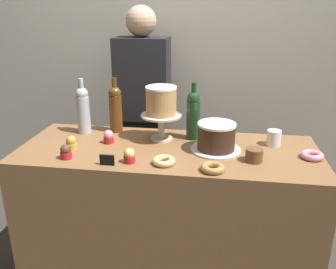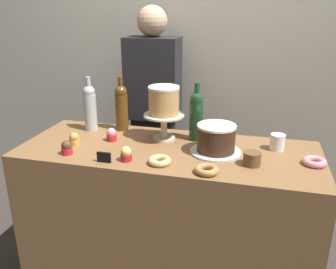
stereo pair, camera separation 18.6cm
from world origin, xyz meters
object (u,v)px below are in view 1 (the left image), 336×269
Objects in this scene: donut_maple at (213,168)px; price_sign_chalkboard at (107,160)px; wine_bottle_green at (193,114)px; cupcake_chocolate at (66,152)px; wine_bottle_clear at (83,109)px; cupcake_caramel at (71,143)px; cupcake_lemon at (129,156)px; barista_figure at (144,119)px; coffee_cup_ceramic at (274,138)px; cake_stand_pedestal at (161,123)px; cupcake_strawberry at (109,137)px; donut_glazed at (164,161)px; cookie_stack at (254,155)px; chocolate_round_cake at (216,136)px; wine_bottle_amber at (116,108)px; donut_pink at (312,155)px; white_layer_cake at (161,101)px.

donut_maple is 1.60× the size of price_sign_chalkboard.
wine_bottle_green is 4.38× the size of cupcake_chocolate.
wine_bottle_clear is 0.88m from donut_maple.
cupcake_caramel is 0.36m from cupcake_lemon.
barista_figure is (-0.01, 0.86, -0.07)m from price_sign_chalkboard.
coffee_cup_ceramic reaches higher than cupcake_lemon.
wine_bottle_green is at bearing 22.21° from cupcake_caramel.
cake_stand_pedestal is 0.30m from cupcake_strawberry.
wine_bottle_green is at bearing 13.59° from cake_stand_pedestal.
cupcake_strawberry is 0.66× the size of donut_glazed.
wine_bottle_green is at bearing 139.83° from cookie_stack.
chocolate_round_cake is 2.67× the size of cupcake_lemon.
chocolate_round_cake is 2.36× the size of cookie_stack.
wine_bottle_amber is at bearing 157.43° from cookie_stack.
wine_bottle_clear is 4.38× the size of cupcake_chocolate.
donut_pink is at bearing -41.92° from coffee_cup_ceramic.
white_layer_cake is at bearing 37.75° from cupcake_chocolate.
cake_stand_pedestal reaches higher than price_sign_chalkboard.
cake_stand_pedestal is 0.14× the size of barista_figure.
price_sign_chalkboard is (-0.27, -0.05, 0.01)m from donut_glazed.
wine_bottle_green is at bearing 16.82° from cupcake_strawberry.
donut_glazed is at bearing 10.93° from price_sign_chalkboard.
barista_figure is (-0.38, 0.45, -0.19)m from wine_bottle_green.
cookie_stack is at bearing 12.44° from donut_glazed.
donut_glazed is (0.34, -0.23, -0.02)m from cupcake_strawberry.
cookie_stack is (0.50, -0.23, -0.07)m from cake_stand_pedestal.
chocolate_round_cake is at bearing -2.23° from cupcake_strawberry.
cupcake_lemon is (-0.10, -0.33, -0.07)m from cake_stand_pedestal.
donut_pink is at bearing 12.83° from price_sign_chalkboard.
donut_maple is (0.30, -0.37, -0.08)m from cake_stand_pedestal.
wine_bottle_green is 1.00× the size of wine_bottle_clear.
cupcake_caramel is at bearing -145.16° from cupcake_strawberry.
wine_bottle_amber is 1.11m from donut_pink.
cake_stand_pedestal reaches higher than donut_glazed.
wine_bottle_green reaches higher than cupcake_strawberry.
cupcake_lemon is at bearing -155.25° from coffee_cup_ceramic.
cupcake_caramel is 1.23m from donut_pink.
cake_stand_pedestal is 0.33m from chocolate_round_cake.
cupcake_strawberry is (0.15, 0.23, 0.00)m from cupcake_chocolate.
cookie_stack is at bearing -22.57° from wine_bottle_amber.
donut_pink is at bearing 2.84° from cupcake_caramel.
price_sign_chalkboard is (-0.50, -0.01, 0.01)m from donut_maple.
wine_bottle_clear reaches higher than price_sign_chalkboard.
cupcake_lemon is 0.91m from donut_pink.
cookie_stack is at bearing 11.87° from price_sign_chalkboard.
cupcake_lemon is 0.79m from coffee_cup_ceramic.
wine_bottle_green reaches higher than white_layer_cake.
donut_pink is at bearing 8.42° from cupcake_chocolate.
cupcake_lemon reaches higher than donut_maple.
cookie_stack reaches higher than price_sign_chalkboard.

